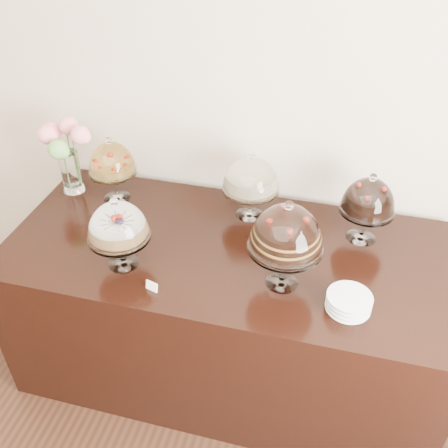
% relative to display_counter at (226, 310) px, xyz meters
% --- Properties ---
extents(wall_back, '(5.00, 0.04, 3.00)m').
position_rel_display_counter_xyz_m(wall_back, '(-0.32, 0.55, 1.05)').
color(wall_back, beige).
rests_on(wall_back, ground).
extents(display_counter, '(2.20, 1.00, 0.90)m').
position_rel_display_counter_xyz_m(display_counter, '(0.00, 0.00, 0.00)').
color(display_counter, black).
rests_on(display_counter, ground).
extents(cake_stand_sugar_sponge, '(0.29, 0.29, 0.37)m').
position_rel_display_counter_xyz_m(cake_stand_sugar_sponge, '(-0.44, -0.24, 0.68)').
color(cake_stand_sugar_sponge, white).
rests_on(cake_stand_sugar_sponge, display_counter).
extents(cake_stand_choco_layer, '(0.33, 0.33, 0.45)m').
position_rel_display_counter_xyz_m(cake_stand_choco_layer, '(0.31, -0.18, 0.74)').
color(cake_stand_choco_layer, white).
rests_on(cake_stand_choco_layer, display_counter).
extents(cake_stand_cheesecake, '(0.30, 0.30, 0.37)m').
position_rel_display_counter_xyz_m(cake_stand_cheesecake, '(0.05, 0.30, 0.68)').
color(cake_stand_cheesecake, white).
rests_on(cake_stand_cheesecake, display_counter).
extents(cake_stand_dark_choco, '(0.27, 0.27, 0.38)m').
position_rel_display_counter_xyz_m(cake_stand_dark_choco, '(0.64, 0.25, 0.69)').
color(cake_stand_dark_choco, white).
rests_on(cake_stand_dark_choco, display_counter).
extents(cake_stand_fruit_tart, '(0.26, 0.26, 0.38)m').
position_rel_display_counter_xyz_m(cake_stand_fruit_tart, '(-0.71, 0.27, 0.69)').
color(cake_stand_fruit_tart, white).
rests_on(cake_stand_fruit_tart, display_counter).
extents(flower_vase, '(0.32, 0.26, 0.43)m').
position_rel_display_counter_xyz_m(flower_vase, '(-0.98, 0.27, 0.72)').
color(flower_vase, white).
rests_on(flower_vase, display_counter).
extents(plate_stack, '(0.19, 0.19, 0.07)m').
position_rel_display_counter_xyz_m(plate_stack, '(0.61, -0.27, 0.49)').
color(plate_stack, silver).
rests_on(plate_stack, display_counter).
extents(price_card_left, '(0.06, 0.03, 0.04)m').
position_rel_display_counter_xyz_m(price_card_left, '(-0.25, -0.37, 0.47)').
color(price_card_left, white).
rests_on(price_card_left, display_counter).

